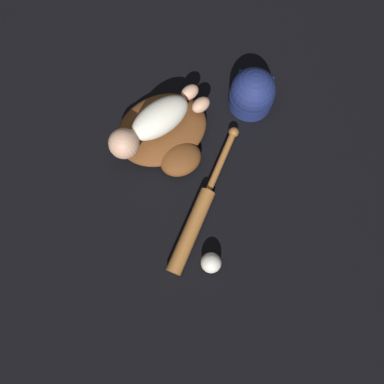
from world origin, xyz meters
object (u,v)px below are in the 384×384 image
baseball_bat (198,215)px  baseball (211,263)px  baseball_glove (165,135)px  baseball_cap (253,93)px  baby_figure (154,124)px

baseball_bat → baseball: (0.02, 0.17, 0.01)m
baseball_glove → baseball_cap: (-0.35, -0.03, 0.03)m
baseball → baseball_bat: bearing=-96.7°
baby_figure → baseball_cap: size_ratio=1.69×
baby_figure → baseball_cap: bearing=-178.2°
baseball_glove → baby_figure: (0.03, -0.01, 0.09)m
baseball_bat → baseball: size_ratio=6.28×
baseball → baseball_cap: bearing=-126.2°
baseball_bat → baseball: baseball is taller
baseball_glove → baseball: 0.49m
baseball_cap → baseball_bat: bearing=44.2°
baby_figure → baseball_bat: (-0.03, 0.33, -0.10)m
baseball_bat → baseball: bearing=83.3°
baseball_cap → baseball: bearing=53.8°
baseball_glove → baby_figure: baby_figure is taller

